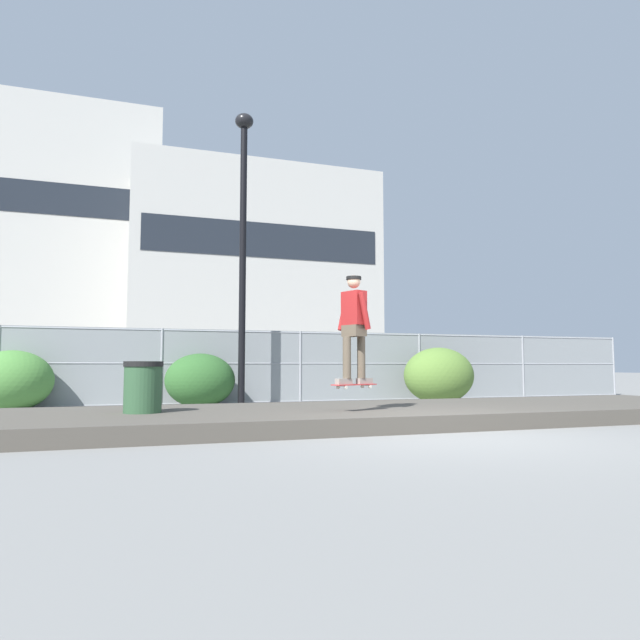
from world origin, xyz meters
The scene contains 15 objects.
ground_plane centered at (0.00, 0.00, 0.00)m, with size 120.00×120.00×0.00m, color slate.
gravel_berm centered at (0.00, 2.09, 0.13)m, with size 14.57×3.62×0.25m, color #4C473F.
skateboard centered at (-0.80, 1.38, 0.66)m, with size 0.82×0.47×0.07m.
skater centered at (-0.80, 1.38, 1.66)m, with size 0.71×0.62×1.73m.
chain_fence centered at (0.00, 7.01, 0.93)m, with size 20.70×0.06×1.85m.
street_lamp centered at (-1.68, 6.19, 4.36)m, with size 0.44×0.44×7.04m.
parked_car_near centered at (-2.96, 10.74, 0.84)m, with size 4.46×2.06×1.66m.
parked_car_mid centered at (2.33, 10.51, 0.84)m, with size 4.55×2.25×1.66m.
parked_car_far centered at (8.71, 10.67, 0.84)m, with size 4.42×1.99×1.66m.
library_building centered at (-11.98, 46.11, 10.96)m, with size 19.73×14.14×21.91m.
office_block centered at (4.77, 39.30, 7.94)m, with size 18.41×15.46×15.87m.
shrub_left centered at (-6.52, 6.58, 0.65)m, with size 1.67×1.37×1.29m.
shrub_center centered at (-2.60, 6.45, 0.62)m, with size 1.61×1.32×1.25m.
shrub_right centered at (3.34, 5.83, 0.71)m, with size 1.84×1.51×1.43m.
trash_bin centered at (-3.96, 2.15, 0.52)m, with size 0.59×0.59×1.03m.
Camera 1 is at (-4.16, -6.85, 0.97)m, focal length 31.55 mm.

